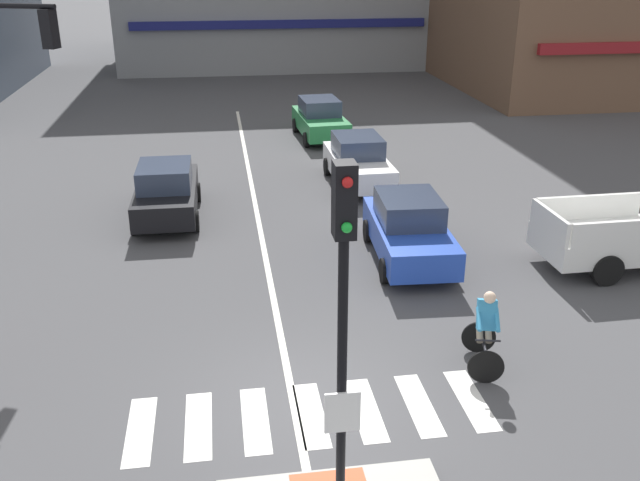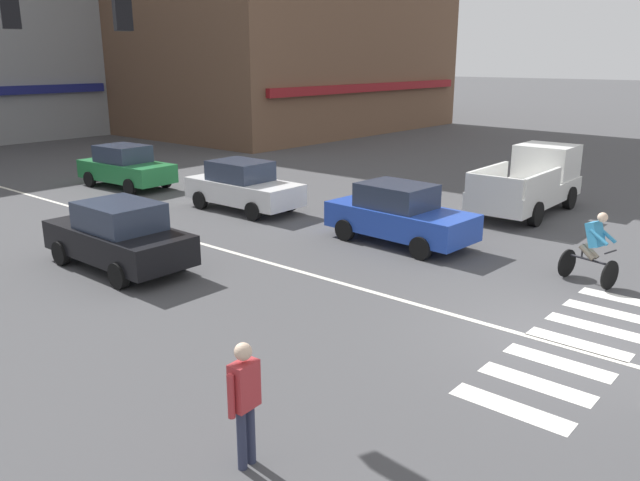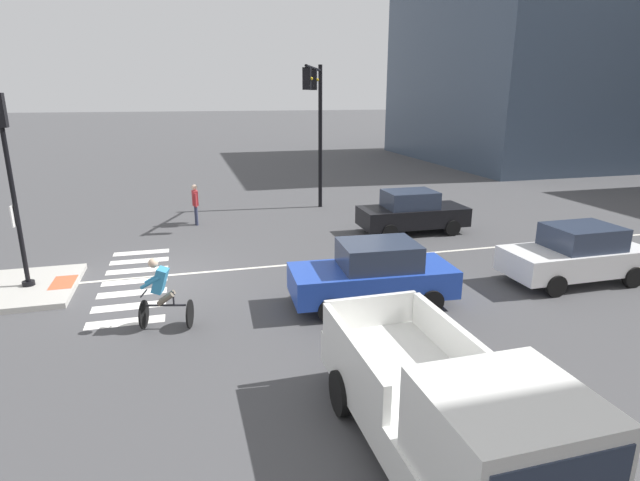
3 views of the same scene
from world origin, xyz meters
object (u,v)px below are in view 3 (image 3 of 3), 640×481
at_px(traffic_light_mast, 316,112).
at_px(car_white_eastbound_far, 577,254).
at_px(car_black_westbound_far, 412,212).
at_px(car_blue_eastbound_mid, 374,274).
at_px(signal_pole, 10,175).
at_px(cyclist, 162,292).
at_px(pickup_truck_white_cross_right, 451,420).
at_px(pedestrian_at_curb_left, 195,201).

distance_m(traffic_light_mast, car_white_eastbound_far, 12.03).
xyz_separation_m(car_black_westbound_far, car_white_eastbound_far, (6.13, 2.23, 0.00)).
relative_size(traffic_light_mast, car_blue_eastbound_mid, 1.53).
relative_size(signal_pole, cyclist, 3.01).
distance_m(car_blue_eastbound_mid, cyclist, 5.12).
height_order(signal_pole, pickup_truck_white_cross_right, signal_pole).
height_order(traffic_light_mast, pedestrian_at_curb_left, traffic_light_mast).
relative_size(car_blue_eastbound_mid, cyclist, 2.49).
xyz_separation_m(car_blue_eastbound_mid, cyclist, (0.03, -5.12, 0.06)).
bearing_deg(traffic_light_mast, cyclist, -31.34).
bearing_deg(traffic_light_mast, car_blue_eastbound_mid, -6.81).
bearing_deg(cyclist, car_blue_eastbound_mid, 90.38).
distance_m(signal_pole, car_black_westbound_far, 13.23).
relative_size(car_black_westbound_far, cyclist, 2.45).
distance_m(car_black_westbound_far, pedestrian_at_curb_left, 8.70).
bearing_deg(car_white_eastbound_far, pickup_truck_white_cross_right, -50.33).
bearing_deg(car_white_eastbound_far, car_blue_eastbound_mid, -89.59).
bearing_deg(cyclist, signal_pole, -132.51).
height_order(car_blue_eastbound_mid, pedestrian_at_curb_left, pedestrian_at_curb_left).
height_order(signal_pole, pedestrian_at_curb_left, signal_pole).
xyz_separation_m(cyclist, pedestrian_at_curb_left, (-9.59, 1.03, 0.11)).
height_order(signal_pole, cyclist, signal_pole).
distance_m(car_white_eastbound_far, car_blue_eastbound_mid, 6.16).
bearing_deg(pedestrian_at_curb_left, car_blue_eastbound_mid, 23.14).
distance_m(car_blue_eastbound_mid, pickup_truck_white_cross_right, 6.19).
distance_m(car_black_westbound_far, car_blue_eastbound_mid, 7.31).
xyz_separation_m(signal_pole, car_black_westbound_far, (-2.85, 12.70, -2.38)).
bearing_deg(pedestrian_at_curb_left, car_white_eastbound_far, 47.10).
xyz_separation_m(signal_pole, car_white_eastbound_far, (3.28, 14.93, -2.38)).
xyz_separation_m(car_black_westbound_far, cyclist, (6.21, -9.04, 0.06)).
bearing_deg(signal_pole, car_blue_eastbound_mid, 69.28).
xyz_separation_m(traffic_light_mast, pickup_truck_white_cross_right, (16.47, -2.46, -3.45)).
distance_m(traffic_light_mast, pickup_truck_white_cross_right, 17.01).
relative_size(car_white_eastbound_far, cyclist, 2.45).
bearing_deg(pickup_truck_white_cross_right, car_blue_eastbound_mid, 168.70).
distance_m(car_white_eastbound_far, pickup_truck_white_cross_right, 9.57).
bearing_deg(car_blue_eastbound_mid, car_white_eastbound_far, 90.41).
bearing_deg(car_white_eastbound_far, signal_pole, -102.38).
bearing_deg(cyclist, pickup_truck_white_cross_right, 32.90).
bearing_deg(car_black_westbound_far, car_white_eastbound_far, 20.00).
bearing_deg(car_white_eastbound_far, traffic_light_mast, -154.64).
bearing_deg(pickup_truck_white_cross_right, pedestrian_at_curb_left, -169.59).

